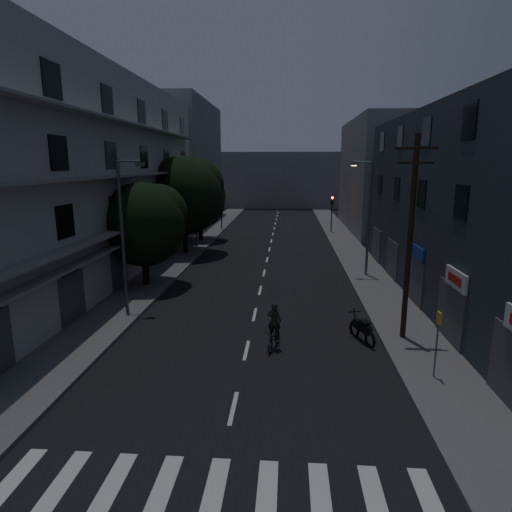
# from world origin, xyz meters

# --- Properties ---
(ground) EXTENTS (160.00, 160.00, 0.00)m
(ground) POSITION_xyz_m (0.00, 25.00, 0.00)
(ground) COLOR black
(ground) RESTS_ON ground
(sidewalk_left) EXTENTS (3.00, 90.00, 0.15)m
(sidewalk_left) POSITION_xyz_m (-7.50, 25.00, 0.07)
(sidewalk_left) COLOR #565659
(sidewalk_left) RESTS_ON ground
(sidewalk_right) EXTENTS (3.00, 90.00, 0.15)m
(sidewalk_right) POSITION_xyz_m (7.50, 25.00, 0.07)
(sidewalk_right) COLOR #565659
(sidewalk_right) RESTS_ON ground
(crosswalk) EXTENTS (10.90, 3.00, 0.01)m
(crosswalk) POSITION_xyz_m (-0.00, -2.00, 0.00)
(crosswalk) COLOR beige
(crosswalk) RESTS_ON ground
(lane_markings) EXTENTS (0.15, 60.50, 0.01)m
(lane_markings) POSITION_xyz_m (0.00, 31.25, 0.01)
(lane_markings) COLOR beige
(lane_markings) RESTS_ON ground
(building_left) EXTENTS (7.00, 36.00, 14.00)m
(building_left) POSITION_xyz_m (-11.98, 18.00, 6.99)
(building_left) COLOR #B1B1AC
(building_left) RESTS_ON ground
(building_right) EXTENTS (6.19, 28.00, 11.00)m
(building_right) POSITION_xyz_m (11.99, 14.00, 5.50)
(building_right) COLOR #292D37
(building_right) RESTS_ON ground
(building_far_left) EXTENTS (6.00, 20.00, 16.00)m
(building_far_left) POSITION_xyz_m (-12.00, 48.00, 8.00)
(building_far_left) COLOR slate
(building_far_left) RESTS_ON ground
(building_far_right) EXTENTS (6.00, 20.00, 13.00)m
(building_far_right) POSITION_xyz_m (12.00, 42.00, 6.50)
(building_far_right) COLOR slate
(building_far_right) RESTS_ON ground
(building_far_end) EXTENTS (24.00, 8.00, 10.00)m
(building_far_end) POSITION_xyz_m (0.00, 70.00, 5.00)
(building_far_end) COLOR slate
(building_far_end) RESTS_ON ground
(tree_near) EXTENTS (5.40, 5.40, 6.65)m
(tree_near) POSITION_xyz_m (-7.50, 15.96, 4.31)
(tree_near) COLOR black
(tree_near) RESTS_ON sidewalk_left
(tree_mid) EXTENTS (6.89, 6.89, 8.48)m
(tree_mid) POSITION_xyz_m (-7.36, 26.44, 5.45)
(tree_mid) COLOR black
(tree_mid) RESTS_ON sidewalk_left
(tree_far) EXTENTS (5.19, 5.19, 6.42)m
(tree_far) POSITION_xyz_m (-7.38, 33.24, 4.17)
(tree_far) COLOR black
(tree_far) RESTS_ON sidewalk_left
(traffic_signal_far_right) EXTENTS (0.28, 0.37, 4.10)m
(traffic_signal_far_right) POSITION_xyz_m (6.74, 39.19, 3.10)
(traffic_signal_far_right) COLOR black
(traffic_signal_far_right) RESTS_ON sidewalk_right
(traffic_signal_far_left) EXTENTS (0.28, 0.37, 4.10)m
(traffic_signal_far_left) POSITION_xyz_m (-6.32, 40.33, 3.10)
(traffic_signal_far_left) COLOR black
(traffic_signal_far_left) RESTS_ON sidewalk_left
(street_lamp_left_near) EXTENTS (1.51, 0.25, 8.00)m
(street_lamp_left_near) POSITION_xyz_m (-7.04, 11.38, 4.60)
(street_lamp_left_near) COLOR #55585C
(street_lamp_left_near) RESTS_ON sidewalk_left
(street_lamp_right) EXTENTS (1.51, 0.25, 8.00)m
(street_lamp_right) POSITION_xyz_m (7.22, 19.49, 4.60)
(street_lamp_right) COLOR slate
(street_lamp_right) RESTS_ON sidewalk_right
(street_lamp_left_far) EXTENTS (1.51, 0.25, 8.00)m
(street_lamp_left_far) POSITION_xyz_m (-6.91, 29.21, 4.60)
(street_lamp_left_far) COLOR slate
(street_lamp_left_far) RESTS_ON sidewalk_left
(utility_pole) EXTENTS (1.80, 0.24, 9.00)m
(utility_pole) POSITION_xyz_m (7.04, 8.20, 4.87)
(utility_pole) COLOR black
(utility_pole) RESTS_ON sidewalk_right
(bus_stop_sign) EXTENTS (0.06, 0.35, 2.52)m
(bus_stop_sign) POSITION_xyz_m (7.22, 4.42, 1.89)
(bus_stop_sign) COLOR #595B60
(bus_stop_sign) RESTS_ON sidewalk_right
(motorcycle) EXTENTS (1.01, 2.03, 1.37)m
(motorcycle) POSITION_xyz_m (5.14, 7.86, 0.54)
(motorcycle) COLOR black
(motorcycle) RESTS_ON ground
(cyclist) EXTENTS (0.98, 1.76, 2.11)m
(cyclist) POSITION_xyz_m (1.19, 6.78, 0.71)
(cyclist) COLOR black
(cyclist) RESTS_ON ground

